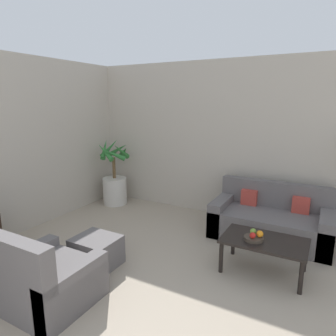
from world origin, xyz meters
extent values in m
cube|color=#BCB2A3|center=(0.00, 6.11, 1.35)|extent=(8.56, 0.06, 2.70)
cylinder|color=beige|center=(-3.04, 5.61, 0.27)|extent=(0.46, 0.46, 0.53)
cylinder|color=brown|center=(-3.04, 5.61, 0.74)|extent=(0.06, 0.06, 0.42)
cone|color=#2D7533|center=(-2.85, 5.61, 1.08)|extent=(0.10, 0.44, 0.35)
cone|color=#2D7533|center=(-2.91, 5.78, 1.05)|extent=(0.42, 0.37, 0.29)
cone|color=#2D7533|center=(-3.08, 5.81, 1.06)|extent=(0.46, 0.20, 0.32)
cone|color=#2D7533|center=(-3.19, 5.69, 1.10)|extent=(0.27, 0.41, 0.38)
cone|color=#2D7533|center=(-3.19, 5.54, 1.11)|extent=(0.27, 0.41, 0.39)
cone|color=#2D7533|center=(-3.08, 5.43, 1.07)|extent=(0.45, 0.20, 0.34)
cone|color=#2D7533|center=(-2.91, 5.45, 1.05)|extent=(0.42, 0.37, 0.29)
cube|color=#605B5B|center=(-0.03, 5.47, 0.20)|extent=(1.68, 0.85, 0.40)
cube|color=#605B5B|center=(-0.03, 5.81, 0.60)|extent=(1.68, 0.16, 0.39)
cube|color=#605B5B|center=(-0.77, 5.47, 0.26)|extent=(0.20, 0.85, 0.52)
cube|color=#605B5B|center=(0.71, 5.47, 0.26)|extent=(0.20, 0.85, 0.52)
cube|color=#B23D33|center=(-0.40, 5.69, 0.52)|extent=(0.24, 0.12, 0.24)
cube|color=#B23D33|center=(0.35, 5.69, 0.52)|extent=(0.24, 0.12, 0.24)
cylinder|color=black|center=(-0.37, 4.26, 0.19)|extent=(0.05, 0.05, 0.38)
cylinder|color=black|center=(0.51, 4.26, 0.19)|extent=(0.05, 0.05, 0.38)
cylinder|color=black|center=(-0.37, 4.76, 0.19)|extent=(0.05, 0.05, 0.38)
cylinder|color=black|center=(0.51, 4.76, 0.19)|extent=(0.05, 0.05, 0.38)
cube|color=black|center=(0.07, 4.51, 0.40)|extent=(0.97, 0.59, 0.03)
cylinder|color=#42382D|center=(-0.04, 4.44, 0.43)|extent=(0.23, 0.23, 0.04)
sphere|color=red|center=(-0.04, 4.39, 0.49)|extent=(0.07, 0.07, 0.07)
sphere|color=olive|center=(-0.06, 4.50, 0.49)|extent=(0.07, 0.07, 0.07)
sphere|color=orange|center=(0.02, 4.46, 0.49)|extent=(0.08, 0.08, 0.08)
cube|color=#605B5B|center=(-1.73, 2.90, 0.19)|extent=(0.88, 0.81, 0.38)
cube|color=#605B5B|center=(-1.73, 2.57, 0.61)|extent=(0.88, 0.16, 0.45)
cube|color=#605B5B|center=(-2.09, 2.90, 0.24)|extent=(0.16, 0.81, 0.48)
cube|color=#605B5B|center=(-1.37, 2.90, 0.24)|extent=(0.16, 0.81, 0.48)
cube|color=#605B5B|center=(-1.78, 3.67, 0.18)|extent=(0.54, 0.47, 0.36)
camera|label=1|loc=(0.63, 1.10, 2.01)|focal=32.00mm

